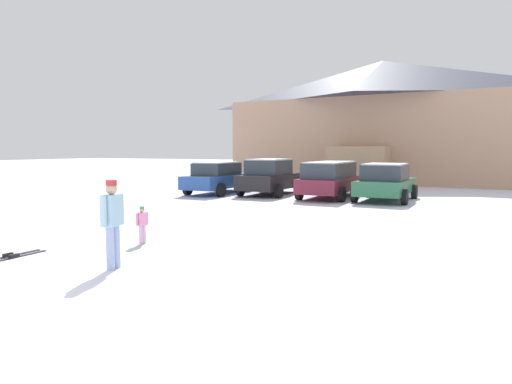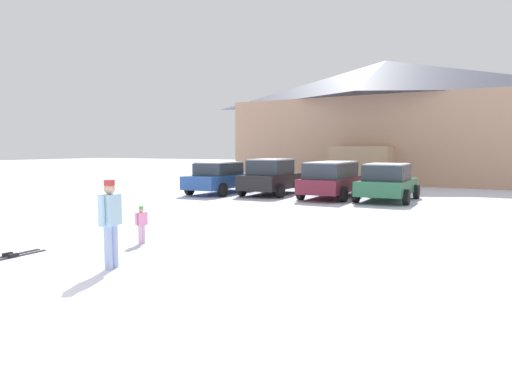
% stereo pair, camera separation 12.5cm
% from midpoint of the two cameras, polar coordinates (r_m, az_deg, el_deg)
% --- Properties ---
extents(ground, '(160.00, 160.00, 0.00)m').
position_cam_midpoint_polar(ground, '(7.66, -27.31, -12.19)').
color(ground, silver).
extents(ski_lodge, '(20.37, 11.91, 8.43)m').
position_cam_midpoint_polar(ski_lodge, '(34.07, 15.83, 8.62)').
color(ski_lodge, tan).
rests_on(ski_lodge, ground).
extents(parked_blue_hatchback, '(2.14, 4.76, 1.60)m').
position_cam_midpoint_polar(parked_blue_hatchback, '(23.08, -4.30, 1.84)').
color(parked_blue_hatchback, '#285098').
rests_on(parked_blue_hatchback, ground).
extents(parked_black_sedan, '(2.24, 4.31, 1.76)m').
position_cam_midpoint_polar(parked_black_sedan, '(22.39, 2.16, 1.91)').
color(parked_black_sedan, black).
rests_on(parked_black_sedan, ground).
extents(parked_maroon_van, '(2.15, 4.77, 1.66)m').
position_cam_midpoint_polar(parked_maroon_van, '(21.17, 9.63, 1.70)').
color(parked_maroon_van, maroon).
rests_on(parked_maroon_van, ground).
extents(parked_green_coupe, '(2.30, 4.33, 1.62)m').
position_cam_midpoint_polar(parked_green_coupe, '(20.52, 16.26, 1.22)').
color(parked_green_coupe, '#2C6B48').
rests_on(parked_green_coupe, ground).
extents(skier_adult_in_blue_parka, '(0.30, 0.61, 1.67)m').
position_cam_midpoint_polar(skier_adult_in_blue_parka, '(8.90, -17.37, -3.22)').
color(skier_adult_in_blue_parka, '#97ABD5').
rests_on(skier_adult_in_blue_parka, ground).
extents(skier_child_in_pink_snowsuit, '(0.19, 0.32, 0.89)m').
position_cam_midpoint_polar(skier_child_in_pink_snowsuit, '(11.11, -13.81, -3.73)').
color(skier_child_in_pink_snowsuit, '#DBAECD').
rests_on(skier_child_in_pink_snowsuit, ground).
extents(pair_of_skis, '(0.34, 1.57, 0.08)m').
position_cam_midpoint_polar(pair_of_skis, '(10.80, -28.22, -7.10)').
color(pair_of_skis, '#2D272E').
rests_on(pair_of_skis, ground).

